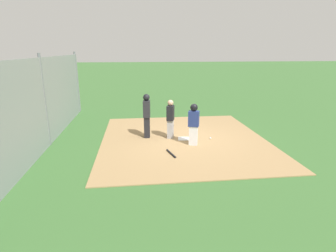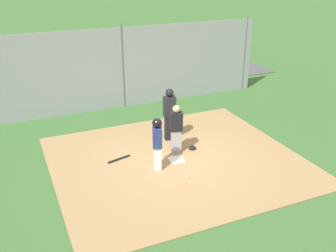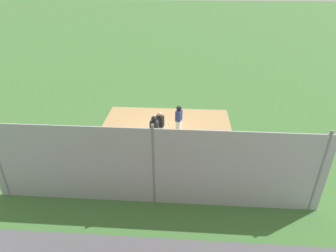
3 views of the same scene
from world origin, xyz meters
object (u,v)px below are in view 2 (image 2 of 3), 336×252
Objects in this scene: umpire at (169,113)px; baseball at (188,177)px; catcher_mask at (192,148)px; catcher at (176,128)px; parked_car_red at (96,67)px; runner at (157,141)px; baseball_bat at (119,159)px; home_plate at (177,160)px; parked_car_green at (141,61)px.

umpire is 2.70m from baseball.
umpire is at bearing -70.44° from catcher_mask.
parked_car_red is at bearing -161.30° from catcher.
parked_car_red is (-0.08, -10.51, 0.55)m from baseball.
catcher_mask is at bearing 45.15° from runner.
baseball_bat is (1.79, -0.20, -0.77)m from catcher.
baseball reaches higher than home_plate.
baseball is at bearing 3.79° from catcher.
runner reaches higher than catcher_mask.
home_plate is at bearing -5.98° from catcher.
catcher_mask is (-2.32, 0.27, 0.03)m from baseball_bat.
umpire reaches higher than parked_car_green.
catcher is (-0.21, -0.50, 0.79)m from home_plate.
umpire reaches higher than home_plate.
baseball_bat is at bearing -63.23° from umpire.
baseball_bat is (1.97, 0.72, -0.90)m from umpire.
parked_car_green is at bearing -129.07° from baseball_bat.
baseball is 10.52m from parked_car_red.
home_plate is 0.28× the size of runner.
umpire is at bearing -105.59° from home_plate.
catcher is 20.86× the size of baseball.
umpire is (-0.40, -1.43, 0.92)m from home_plate.
baseball_bat reaches higher than home_plate.
baseball_bat is 3.13× the size of catcher_mask.
umpire is 1.37m from catcher_mask.
home_plate is at bearing -8.98° from umpire.
parked_car_green is at bearing -176.75° from catcher.
parked_car_red is (0.28, -8.95, -0.21)m from catcher.
umpire is at bearing 76.75° from runner.
baseball is 0.02× the size of parked_car_red.
home_plate is 1.06m from baseball.
home_plate is at bearing -98.11° from baseball.
parked_car_red is (2.52, 0.29, 0.00)m from parked_car_green.
home_plate is 0.10× the size of parked_car_red.
catcher is at bearing 158.51° from baseball_bat.
catcher_mask is at bearing 99.93° from catcher.
parked_car_green is (-3.17, -9.98, -0.29)m from runner.
catcher is at bearing -6.97° from catcher_mask.
baseball is at bearing -35.20° from runner.
baseball_bat is at bearing -79.55° from catcher.
umpire is at bearing -102.46° from parked_car_green.
parked_car_red is at bearing -170.06° from umpire.
baseball is at bearing 58.84° from catcher_mask.
umpire reaches higher than catcher.
catcher is at bearing 59.13° from runner.
runner is at bearing -84.01° from parked_car_red.
baseball is 0.02× the size of parked_car_green.
catcher is 9.51m from parked_car_green.
parked_car_green is (-2.06, -8.31, -0.35)m from umpire.
baseball_bat is 10.14× the size of baseball.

